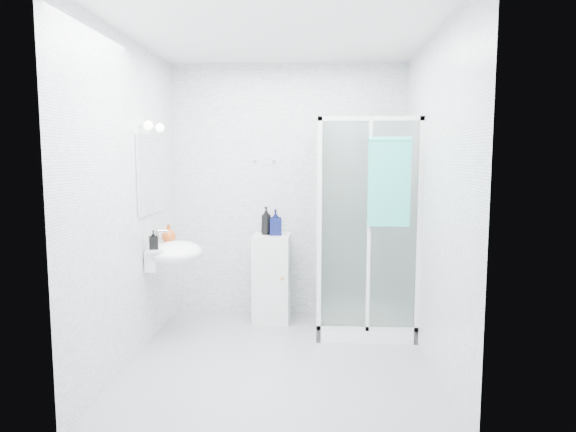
# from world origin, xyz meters

# --- Properties ---
(room) EXTENTS (2.40, 2.60, 2.60)m
(room) POSITION_xyz_m (0.00, 0.00, 1.30)
(room) COLOR white
(room) RESTS_ON ground
(shower_enclosure) EXTENTS (0.90, 0.95, 2.00)m
(shower_enclosure) POSITION_xyz_m (0.67, 0.77, 0.45)
(shower_enclosure) COLOR white
(shower_enclosure) RESTS_ON ground
(wall_basin) EXTENTS (0.46, 0.56, 0.35)m
(wall_basin) POSITION_xyz_m (-0.99, 0.45, 0.80)
(wall_basin) COLOR white
(wall_basin) RESTS_ON ground
(mirror) EXTENTS (0.02, 0.60, 0.70)m
(mirror) POSITION_xyz_m (-1.19, 0.45, 1.50)
(mirror) COLOR white
(mirror) RESTS_ON room
(vanity_lights) EXTENTS (0.10, 0.40, 0.08)m
(vanity_lights) POSITION_xyz_m (-1.14, 0.45, 1.92)
(vanity_lights) COLOR silver
(vanity_lights) RESTS_ON room
(wall_hooks) EXTENTS (0.23, 0.06, 0.03)m
(wall_hooks) POSITION_xyz_m (-0.25, 1.26, 1.62)
(wall_hooks) COLOR silver
(wall_hooks) RESTS_ON room
(storage_cabinet) EXTENTS (0.37, 0.40, 0.88)m
(storage_cabinet) POSITION_xyz_m (-0.15, 1.02, 0.44)
(storage_cabinet) COLOR silver
(storage_cabinet) RESTS_ON ground
(hand_towel) EXTENTS (0.36, 0.05, 0.76)m
(hand_towel) POSITION_xyz_m (0.91, 0.37, 1.46)
(hand_towel) COLOR #31BCAA
(hand_towel) RESTS_ON shower_enclosure
(shampoo_bottle_a) EXTENTS (0.13, 0.13, 0.28)m
(shampoo_bottle_a) POSITION_xyz_m (-0.21, 1.03, 1.02)
(shampoo_bottle_a) COLOR black
(shampoo_bottle_a) RESTS_ON storage_cabinet
(shampoo_bottle_b) EXTENTS (0.13, 0.13, 0.26)m
(shampoo_bottle_b) POSITION_xyz_m (-0.11, 1.00, 1.01)
(shampoo_bottle_b) COLOR #0A103E
(shampoo_bottle_b) RESTS_ON storage_cabinet
(soap_dispenser_orange) EXTENTS (0.15, 0.15, 0.17)m
(soap_dispenser_orange) POSITION_xyz_m (-1.08, 0.62, 0.95)
(soap_dispenser_orange) COLOR #AD4514
(soap_dispenser_orange) RESTS_ON wall_basin
(soap_dispenser_black) EXTENTS (0.10, 0.10, 0.17)m
(soap_dispenser_black) POSITION_xyz_m (-1.11, 0.27, 0.95)
(soap_dispenser_black) COLOR black
(soap_dispenser_black) RESTS_ON wall_basin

